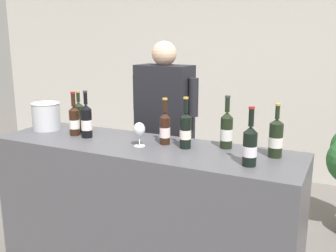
{
  "coord_description": "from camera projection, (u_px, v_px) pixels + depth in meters",
  "views": [
    {
      "loc": [
        1.24,
        -2.15,
        1.72
      ],
      "look_at": [
        0.19,
        0.0,
        1.16
      ],
      "focal_mm": 40.79,
      "sensor_mm": 36.0,
      "label": 1
    }
  ],
  "objects": [
    {
      "name": "wall_back",
      "position": [
        245.0,
        64.0,
        4.76
      ],
      "size": [
        8.0,
        0.1,
        2.8
      ],
      "primitive_type": "cube",
      "color": "beige",
      "rests_on": "ground_plane"
    },
    {
      "name": "wine_bottle_7",
      "position": [
        79.0,
        116.0,
        2.9
      ],
      "size": [
        0.07,
        0.07,
        0.32
      ],
      "color": "black",
      "rests_on": "counter"
    },
    {
      "name": "person_server",
      "position": [
        164.0,
        146.0,
        3.23
      ],
      "size": [
        0.61,
        0.28,
        1.69
      ],
      "color": "black",
      "rests_on": "ground_plane"
    },
    {
      "name": "wine_bottle_6",
      "position": [
        87.0,
        121.0,
        2.75
      ],
      "size": [
        0.08,
        0.08,
        0.34
      ],
      "color": "black",
      "rests_on": "counter"
    },
    {
      "name": "wine_bottle_5",
      "position": [
        276.0,
        138.0,
        2.29
      ],
      "size": [
        0.08,
        0.08,
        0.33
      ],
      "color": "black",
      "rests_on": "counter"
    },
    {
      "name": "wine_glass",
      "position": [
        140.0,
        130.0,
        2.52
      ],
      "size": [
        0.08,
        0.08,
        0.16
      ],
      "color": "silver",
      "rests_on": "counter"
    },
    {
      "name": "wine_bottle_4",
      "position": [
        74.0,
        120.0,
        2.81
      ],
      "size": [
        0.08,
        0.08,
        0.32
      ],
      "color": "black",
      "rests_on": "counter"
    },
    {
      "name": "wine_bottle_1",
      "position": [
        227.0,
        130.0,
        2.48
      ],
      "size": [
        0.08,
        0.08,
        0.35
      ],
      "color": "black",
      "rests_on": "counter"
    },
    {
      "name": "wine_bottle_3",
      "position": [
        165.0,
        128.0,
        2.57
      ],
      "size": [
        0.07,
        0.07,
        0.32
      ],
      "color": "black",
      "rests_on": "counter"
    },
    {
      "name": "counter",
      "position": [
        143.0,
        214.0,
        2.69
      ],
      "size": [
        2.13,
        0.61,
        1.01
      ],
      "primitive_type": "cube",
      "color": "#4C4C51",
      "rests_on": "ground_plane"
    },
    {
      "name": "wine_bottle_0",
      "position": [
        185.0,
        130.0,
        2.47
      ],
      "size": [
        0.08,
        0.08,
        0.34
      ],
      "color": "black",
      "rests_on": "counter"
    },
    {
      "name": "ice_bucket",
      "position": [
        46.0,
        116.0,
        2.98
      ],
      "size": [
        0.22,
        0.22,
        0.21
      ],
      "color": "silver",
      "rests_on": "counter"
    },
    {
      "name": "wine_bottle_2",
      "position": [
        250.0,
        146.0,
        2.13
      ],
      "size": [
        0.08,
        0.08,
        0.34
      ],
      "color": "black",
      "rests_on": "counter"
    }
  ]
}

